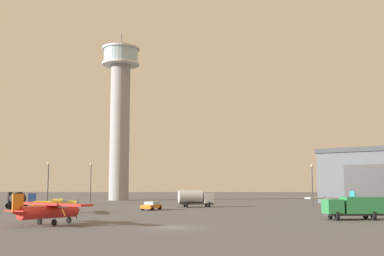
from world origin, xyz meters
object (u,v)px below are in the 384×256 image
Objects in this scene: truck_box_green at (354,207)px; light_post_north at (48,180)px; light_post_east at (312,181)px; airplane_yellow at (55,204)px; truck_fuel_tanker_black at (17,199)px; airplane_red at (48,210)px; airplane_silver at (338,202)px; control_tower at (120,108)px; car_orange at (151,205)px; truck_fuel_tanker_silver at (195,198)px; light_post_west at (91,180)px.

truck_box_green is 54.55m from light_post_north.
light_post_east is at bearing -100.52° from truck_box_green.
airplane_yellow is 19.55m from light_post_north.
truck_fuel_tanker_black is 0.93× the size of light_post_east.
airplane_red is at bearing 178.67° from truck_fuel_tanker_black.
airplane_silver reaches higher than truck_box_green.
control_tower is 9.83× the size of car_orange.
truck_fuel_tanker_silver is 1.48× the size of car_orange.
light_post_east is (28.20, 11.08, 3.92)m from car_orange.
airplane_silver is 1.57× the size of truck_fuel_tanker_silver.
airplane_red is at bearing 7.00° from truck_box_green.
truck_box_green is 1.04× the size of truck_fuel_tanker_silver.
truck_fuel_tanker_silver is at bearing 28.20° from airplane_yellow.
truck_fuel_tanker_black is (-14.84, 30.20, 0.15)m from airplane_red.
airplane_yellow is 1.25× the size of light_post_east.
light_post_north is (-12.07, 37.58, 3.34)m from airplane_red.
light_post_west reaches higher than airplane_yellow.
control_tower is at bearing 39.54° from airplane_red.
truck_fuel_tanker_silver is 26.82m from light_post_north.
truck_box_green is at bearing -33.15° from light_post_north.
airplane_red reaches higher than airplane_yellow.
light_post_west is 44.43m from light_post_east.
truck_fuel_tanker_black is 22.68m from car_orange.
airplane_yellow is at bearing -34.96° from car_orange.
truck_fuel_tanker_silver is at bearing -28.95° from light_post_west.
light_post_west reaches higher than light_post_north.
airplane_red is 1.48× the size of truck_fuel_tanker_silver.
airplane_red is 29.09m from car_orange.
control_tower is 4.49× the size of airplane_red.
airplane_yellow is 27.03m from truck_fuel_tanker_silver.
light_post_east is at bearing -14.18° from light_post_west.
truck_fuel_tanker_black is at bearing 61.56° from airplane_red.
airplane_silver is at bearing -86.70° from light_post_east.
airplane_yellow is 30.68m from light_post_west.
truck_box_green is 0.82× the size of light_post_west.
car_orange is 0.58× the size of light_post_east.
light_post_north is (-47.99, -1.53, 0.19)m from light_post_east.
truck_fuel_tanker_silver is at bearing 167.55° from car_orange.
control_tower is 79.59m from truck_box_green.
light_post_east is at bearing -9.27° from truck_fuel_tanker_silver.
light_post_west is (-40.66, 42.18, 3.52)m from truck_box_green.
airplane_yellow is 1.19× the size of light_post_north.
car_orange is (22.56, -2.17, -0.91)m from truck_fuel_tanker_black.
airplane_silver is 2.32× the size of car_orange.
airplane_yellow is 1.40× the size of truck_box_green.
airplane_silver is 50.39m from light_post_north.
light_post_east is (-0.79, 13.70, 3.21)m from airplane_silver.
airplane_red reaches higher than car_orange.
truck_box_green is 0.89× the size of light_post_east.
light_post_east reaches higher than airplane_silver.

